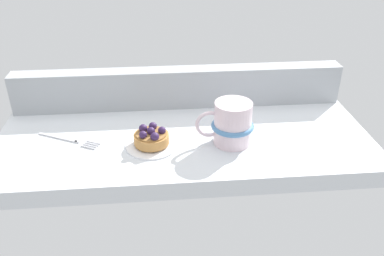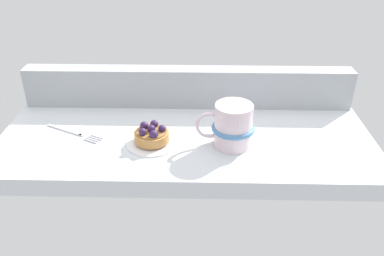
{
  "view_description": "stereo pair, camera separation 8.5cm",
  "coord_description": "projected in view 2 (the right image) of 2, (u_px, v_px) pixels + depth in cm",
  "views": [
    {
      "loc": [
        -5.25,
        -78.1,
        46.21
      ],
      "look_at": [
        1.51,
        -4.14,
        4.02
      ],
      "focal_mm": 37.7,
      "sensor_mm": 36.0,
      "label": 1
    },
    {
      "loc": [
        3.27,
        -78.39,
        46.21
      ],
      "look_at": [
        1.51,
        -4.14,
        4.02
      ],
      "focal_mm": 37.7,
      "sensor_mm": 36.0,
      "label": 2
    }
  ],
  "objects": [
    {
      "name": "window_rail_back",
      "position": [
        188.0,
        87.0,
        1.02
      ],
      "size": [
        81.85,
        5.01,
        9.87
      ],
      "primitive_type": "cube",
      "color": "#9EA3A8",
      "rests_on": "ground_plane"
    },
    {
      "name": "ground_plane",
      "position": [
        186.0,
        142.0,
        0.92
      ],
      "size": [
        83.52,
        35.45,
        3.95
      ],
      "primitive_type": "cube",
      "color": "silver"
    },
    {
      "name": "dessert_plate",
      "position": [
        152.0,
        142.0,
        0.87
      ],
      "size": [
        11.34,
        11.34,
        0.77
      ],
      "color": "white",
      "rests_on": "ground_plane"
    },
    {
      "name": "coffee_mug",
      "position": [
        232.0,
        126.0,
        0.85
      ],
      "size": [
        12.61,
        9.18,
        9.58
      ],
      "color": "silver",
      "rests_on": "ground_plane"
    },
    {
      "name": "dessert_fork",
      "position": [
        74.0,
        132.0,
        0.91
      ],
      "size": [
        14.49,
        8.37,
        0.6
      ],
      "color": "#B7B7BC",
      "rests_on": "ground_plane"
    },
    {
      "name": "raspberry_tart",
      "position": [
        152.0,
        134.0,
        0.87
      ],
      "size": [
        7.49,
        7.49,
        3.86
      ],
      "color": "#B77F42",
      "rests_on": "dessert_plate"
    }
  ]
}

